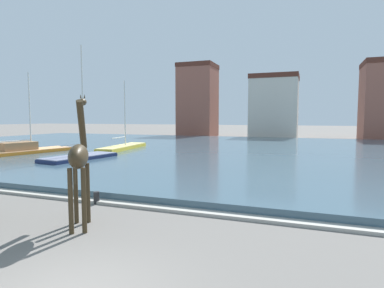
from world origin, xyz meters
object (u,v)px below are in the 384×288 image
at_px(giraffe_statue, 79,159).
at_px(sailboat_yellow, 126,148).
at_px(sailboat_navy, 86,158).
at_px(sailboat_orange, 31,152).
at_px(mooring_bollard, 96,198).

bearing_deg(giraffe_statue, sailboat_yellow, 118.22).
relative_size(giraffe_statue, sailboat_navy, 0.48).
distance_m(sailboat_orange, mooring_bollard, 18.89).
distance_m(sailboat_yellow, sailboat_orange, 8.75).
distance_m(giraffe_statue, sailboat_orange, 21.43).
relative_size(sailboat_yellow, mooring_bollard, 18.76).
bearing_deg(sailboat_navy, mooring_bollard, -49.36).
bearing_deg(mooring_bollard, sailboat_navy, 130.64).
bearing_deg(sailboat_orange, giraffe_statue, -39.04).
bearing_deg(sailboat_yellow, sailboat_orange, -132.45).
height_order(sailboat_yellow, mooring_bollard, sailboat_yellow).
relative_size(sailboat_yellow, sailboat_navy, 1.04).
height_order(sailboat_yellow, sailboat_orange, sailboat_orange).
bearing_deg(giraffe_statue, sailboat_navy, 128.16).
relative_size(sailboat_navy, mooring_bollard, 18.02).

